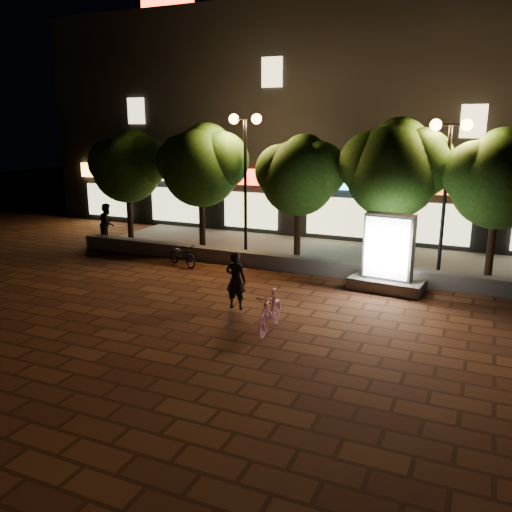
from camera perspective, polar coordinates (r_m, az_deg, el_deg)
The scene contains 16 objects.
ground at distance 14.90m, azimuth -4.38°, elevation -5.08°, with size 80.00×80.00×0.00m, color brown.
retaining_wall at distance 18.28m, azimuth 1.54°, elevation -0.54°, with size 16.00×0.45×0.50m, color slate.
sidewalk at distance 20.60m, azimuth 4.19°, elevation 0.52°, with size 16.00×5.00×0.08m, color slate.
building_block at distance 26.22m, azimuth 9.37°, elevation 14.26°, with size 28.00×8.12×11.30m.
tree_far_left at distance 22.51m, azimuth -13.73°, elevation 9.72°, with size 3.36×2.80×4.63m.
tree_left at distance 20.56m, azimuth -5.85°, elevation 10.08°, with size 3.60×3.00×4.89m.
tree_mid at distance 18.93m, azimuth 4.87°, elevation 9.05°, with size 3.24×2.70×4.50m.
tree_right at distance 18.09m, azimuth 14.97°, elevation 9.49°, with size 3.72×3.10×5.07m.
tree_far_right at distance 17.88m, azimuth 25.17°, elevation 7.95°, with size 3.48×2.90×4.76m.
street_lamp_left at distance 19.40m, azimuth -1.18°, elevation 11.63°, with size 1.26×0.36×5.18m.
street_lamp_right at distance 17.62m, azimuth 20.25°, elevation 10.06°, with size 1.26×0.36×4.98m.
ad_kiosk at distance 16.16m, azimuth 14.22°, elevation -0.42°, with size 2.27×1.30×2.35m.
scooter_pink at distance 12.74m, azimuth 1.56°, elevation -6.06°, with size 0.47×1.66×1.00m, color #F498D6.
rider at distance 14.16m, azimuth -2.22°, elevation -2.66°, with size 0.59×0.38×1.61m, color black.
scooter_parked at distance 18.70m, azimuth -8.04°, elevation 0.12°, with size 0.53×1.51×0.79m, color black.
pedestrian at distance 22.45m, azimuth -15.90°, elevation 3.45°, with size 0.81×0.63×1.68m, color black.
Camera 1 is at (6.72, -12.35, 4.93)m, focal length 36.65 mm.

